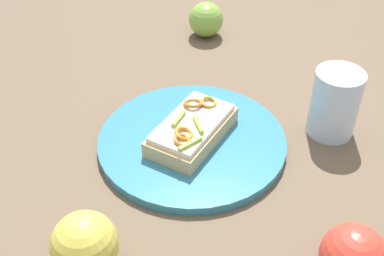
# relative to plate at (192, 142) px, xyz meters

# --- Properties ---
(ground_plane) EXTENTS (2.00, 2.00, 0.00)m
(ground_plane) POSITION_rel_plate_xyz_m (0.00, 0.00, -0.01)
(ground_plane) COLOR brown
(ground_plane) RESTS_ON ground
(plate) EXTENTS (0.29, 0.29, 0.02)m
(plate) POSITION_rel_plate_xyz_m (0.00, 0.00, 0.00)
(plate) COLOR teal
(plate) RESTS_ON ground_plane
(sandwich) EXTENTS (0.17, 0.14, 0.05)m
(sandwich) POSITION_rel_plate_xyz_m (0.00, 0.00, 0.03)
(sandwich) COLOR tan
(sandwich) RESTS_ON plate
(apple_0) EXTENTS (0.08, 0.08, 0.08)m
(apple_0) POSITION_rel_plate_xyz_m (-0.23, 0.12, 0.03)
(apple_0) COLOR gold
(apple_0) RESTS_ON ground_plane
(apple_1) EXTENTS (0.10, 0.10, 0.07)m
(apple_1) POSITION_rel_plate_xyz_m (0.36, -0.01, 0.03)
(apple_1) COLOR #7CAC3F
(apple_1) RESTS_ON ground_plane
(drinking_glass) EXTENTS (0.08, 0.08, 0.11)m
(drinking_glass) POSITION_rel_plate_xyz_m (0.05, -0.22, 0.05)
(drinking_glass) COLOR silver
(drinking_glass) RESTS_ON ground_plane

